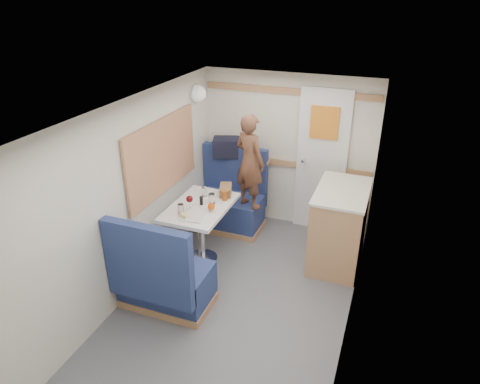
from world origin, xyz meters
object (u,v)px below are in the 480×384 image
at_px(pepper_grinder, 201,201).
at_px(bread_loaf, 226,190).
at_px(beer_glass, 225,196).
at_px(tray, 195,215).
at_px(bench_near, 164,282).
at_px(wine_glass, 189,200).
at_px(dome_light, 198,94).
at_px(tumbler_mid, 204,192).
at_px(dinette_table, 200,218).
at_px(cheese_block, 184,215).
at_px(orange_fruit, 211,206).
at_px(duffel_bag, 233,147).
at_px(bench_far, 229,205).
at_px(person, 250,162).
at_px(galley_counter, 339,226).
at_px(tumbler_left, 181,209).
at_px(tumbler_right, 212,199).

bearing_deg(pepper_grinder, bread_loaf, 66.66).
bearing_deg(beer_glass, tray, -109.87).
relative_size(bench_near, beer_glass, 9.41).
xyz_separation_m(tray, wine_glass, (-0.10, 0.10, 0.11)).
height_order(dome_light, tumbler_mid, dome_light).
bearing_deg(tray, wine_glass, 136.43).
bearing_deg(tray, dome_light, 112.06).
relative_size(dinette_table, tray, 2.88).
relative_size(cheese_block, beer_glass, 0.86).
xyz_separation_m(dinette_table, wine_glass, (-0.06, -0.12, 0.28)).
relative_size(orange_fruit, wine_glass, 0.47).
bearing_deg(orange_fruit, bench_near, -102.27).
xyz_separation_m(duffel_bag, tray, (0.09, -1.34, -0.29)).
relative_size(bench_far, beer_glass, 9.41).
bearing_deg(person, tumbler_mid, 74.03).
xyz_separation_m(bench_far, bread_loaf, (0.16, -0.49, 0.47)).
bearing_deg(cheese_block, orange_fruit, 50.59).
relative_size(bench_far, wine_glass, 6.25).
relative_size(pepper_grinder, bread_loaf, 0.41).
bearing_deg(tumbler_mid, dome_light, 118.85).
relative_size(duffel_bag, pepper_grinder, 4.99).
bearing_deg(cheese_block, wine_glass, 99.25).
distance_m(duffel_bag, bread_loaf, 0.81).
bearing_deg(bench_far, person, -27.01).
relative_size(galley_counter, bread_loaf, 3.76).
bearing_deg(beer_glass, bench_far, 107.86).
distance_m(bench_far, galley_counter, 1.51).
relative_size(orange_fruit, pepper_grinder, 0.79).
height_order(bench_far, wine_glass, bench_far).
height_order(dinette_table, tumbler_mid, tumbler_mid).
xyz_separation_m(galley_counter, tumbler_left, (-1.58, -0.78, 0.31)).
bearing_deg(tumbler_right, bench_far, 97.72).
distance_m(bench_far, dome_light, 1.50).
distance_m(cheese_block, bread_loaf, 0.71).
distance_m(dinette_table, galley_counter, 1.57).
bearing_deg(tumbler_left, orange_fruit, 28.56).
height_order(duffel_bag, tumbler_mid, duffel_bag).
relative_size(cheese_block, tumbler_right, 0.79).
height_order(bench_far, bread_loaf, bench_far).
bearing_deg(bench_far, beer_glass, -72.14).
distance_m(person, tray, 1.01).
distance_m(orange_fruit, tumbler_left, 0.33).
height_order(cheese_block, wine_glass, wine_glass).
bearing_deg(bench_far, bench_near, -90.00).
height_order(bench_near, galley_counter, bench_near).
height_order(dome_light, tumbler_left, dome_light).
distance_m(galley_counter, orange_fruit, 1.47).
height_order(bench_near, tumbler_left, bench_near).
distance_m(bench_near, tray, 0.77).
xyz_separation_m(beer_glass, bread_loaf, (-0.05, 0.15, -0.00)).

